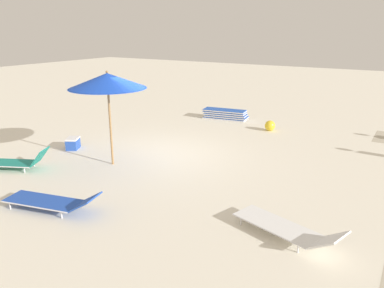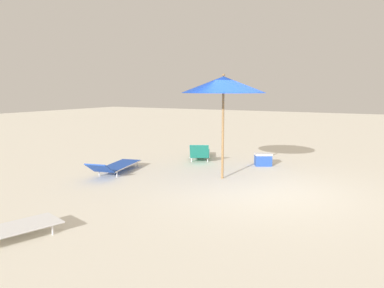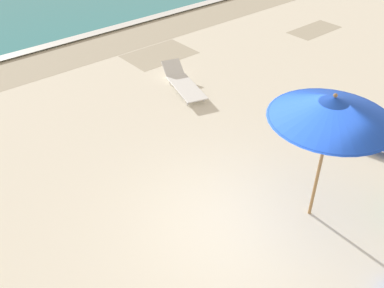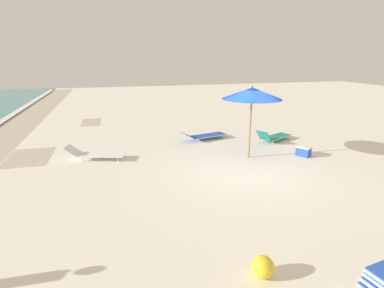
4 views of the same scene
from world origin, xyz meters
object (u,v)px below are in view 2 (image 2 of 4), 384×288
Objects in this scene: beach_umbrella at (223,85)px; sun_lounger_near_water_left at (115,166)px; cooler_box at (263,159)px; sun_lounger_beside_umbrella at (200,153)px.

sun_lounger_near_water_left is at bearing 17.15° from beach_umbrella.
sun_lounger_near_water_left is 3.69× the size of cooler_box.
beach_umbrella is 1.18× the size of sun_lounger_near_water_left.
beach_umbrella reaches higher than sun_lounger_beside_umbrella.
sun_lounger_near_water_left is at bearing 43.47° from sun_lounger_beside_umbrella.
sun_lounger_beside_umbrella is 2.11m from cooler_box.
sun_lounger_beside_umbrella is 0.90× the size of sun_lounger_near_water_left.
cooler_box is at bearing -100.84° from beach_umbrella.
beach_umbrella is 3.66m from sun_lounger_near_water_left.
beach_umbrella is 1.31× the size of sun_lounger_beside_umbrella.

